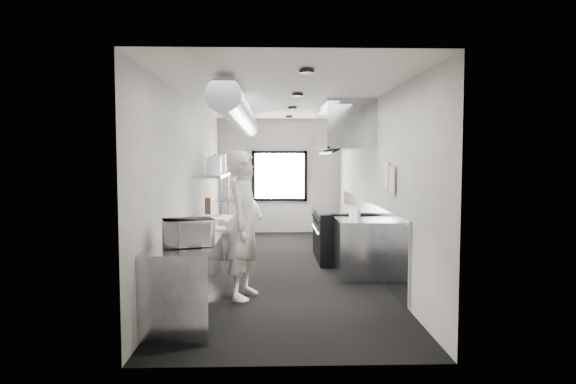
{
  "coord_description": "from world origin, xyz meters",
  "views": [
    {
      "loc": [
        -0.16,
        -8.36,
        1.87
      ],
      "look_at": [
        0.08,
        -0.2,
        1.3
      ],
      "focal_mm": 31.33,
      "sensor_mm": 36.0,
      "label": 1
    }
  ],
  "objects": [
    {
      "name": "ceiling",
      "position": [
        0.0,
        0.0,
        2.8
      ],
      "size": [
        3.0,
        8.0,
        0.01
      ],
      "primitive_type": "cube",
      "color": "silver",
      "rests_on": "wall_back"
    },
    {
      "name": "bottle_station",
      "position": [
        1.15,
        -0.7,
        0.45
      ],
      "size": [
        0.65,
        0.8,
        0.9
      ],
      "primitive_type": "cube",
      "color": "gray",
      "rests_on": "floor"
    },
    {
      "name": "far_work_table",
      "position": [
        -1.15,
        3.2,
        0.45
      ],
      "size": [
        0.7,
        1.2,
        0.9
      ],
      "primitive_type": "cube",
      "color": "gray",
      "rests_on": "floor"
    },
    {
      "name": "hvac_duct",
      "position": [
        -0.7,
        0.4,
        2.55
      ],
      "size": [
        0.4,
        6.4,
        0.4
      ],
      "primitive_type": "cylinder",
      "rotation": [
        1.57,
        0.0,
        0.0
      ],
      "color": "#989AA0",
      "rests_on": "ceiling"
    },
    {
      "name": "wall_left",
      "position": [
        -1.5,
        0.0,
        1.4
      ],
      "size": [
        0.02,
        8.0,
        2.8
      ],
      "primitive_type": "cube",
      "color": "#BAB6B0",
      "rests_on": "floor"
    },
    {
      "name": "microwave",
      "position": [
        -1.08,
        -2.92,
        1.05
      ],
      "size": [
        0.58,
        0.5,
        0.29
      ],
      "primitive_type": "imported",
      "rotation": [
        0.0,
        0.0,
        0.29
      ],
      "color": "silver",
      "rests_on": "prep_counter"
    },
    {
      "name": "pastry",
      "position": [
        -1.07,
        -1.39,
        0.96
      ],
      "size": [
        0.08,
        0.08,
        0.08
      ],
      "primitive_type": "sphere",
      "color": "tan",
      "rests_on": "small_plate"
    },
    {
      "name": "deli_tub_b",
      "position": [
        -1.35,
        -2.33,
        0.95
      ],
      "size": [
        0.17,
        0.17,
        0.09
      ],
      "primitive_type": "cylinder",
      "rotation": [
        0.0,
        0.0,
        -0.35
      ],
      "color": "#AFB5A7",
      "rests_on": "prep_counter"
    },
    {
      "name": "exhaust_hood",
      "position": [
        1.1,
        0.7,
        2.39
      ],
      "size": [
        0.81,
        2.2,
        0.88
      ],
      "color": "gray",
      "rests_on": "ceiling"
    },
    {
      "name": "squeeze_bottle_e",
      "position": [
        1.09,
        -0.41,
        0.99
      ],
      "size": [
        0.07,
        0.07,
        0.18
      ],
      "primitive_type": "cylinder",
      "rotation": [
        0.0,
        0.0,
        0.17
      ],
      "color": "white",
      "rests_on": "bottle_station"
    },
    {
      "name": "wall_right",
      "position": [
        1.5,
        0.0,
        1.4
      ],
      "size": [
        0.02,
        8.0,
        2.8
      ],
      "primitive_type": "cube",
      "color": "#BAB6B0",
      "rests_on": "floor"
    },
    {
      "name": "range",
      "position": [
        1.04,
        0.7,
        0.47
      ],
      "size": [
        0.88,
        1.6,
        0.94
      ],
      "color": "black",
      "rests_on": "floor"
    },
    {
      "name": "squeeze_bottle_b",
      "position": [
        1.09,
        -0.82,
        1.0
      ],
      "size": [
        0.09,
        0.09,
        0.2
      ],
      "primitive_type": "cylinder",
      "rotation": [
        0.0,
        0.0,
        0.37
      ],
      "color": "white",
      "rests_on": "bottle_station"
    },
    {
      "name": "wall_back",
      "position": [
        0.0,
        4.0,
        1.4
      ],
      "size": [
        3.0,
        0.02,
        2.8
      ],
      "primitive_type": "cube",
      "color": "#BAB6B0",
      "rests_on": "floor"
    },
    {
      "name": "newspaper",
      "position": [
        -0.96,
        -1.62,
        0.9
      ],
      "size": [
        0.37,
        0.43,
        0.01
      ],
      "primitive_type": "cube",
      "rotation": [
        0.0,
        0.0,
        0.16
      ],
      "color": "silver",
      "rests_on": "prep_counter"
    },
    {
      "name": "small_plate",
      "position": [
        -1.07,
        -1.39,
        0.91
      ],
      "size": [
        0.21,
        0.21,
        0.02
      ],
      "primitive_type": "cylinder",
      "rotation": [
        0.0,
        0.0,
        -0.16
      ],
      "color": "silver",
      "rests_on": "prep_counter"
    },
    {
      "name": "plate_stack_a",
      "position": [
        -1.17,
        0.25,
        1.71
      ],
      "size": [
        0.29,
        0.29,
        0.29
      ],
      "primitive_type": "cylinder",
      "rotation": [
        0.0,
        0.0,
        -0.23
      ],
      "color": "silver",
      "rests_on": "pass_shelf"
    },
    {
      "name": "cutting_board",
      "position": [
        -1.07,
        -0.42,
        0.91
      ],
      "size": [
        0.53,
        0.66,
        0.02
      ],
      "primitive_type": "cube",
      "rotation": [
        0.0,
        0.0,
        -0.12
      ],
      "color": "white",
      "rests_on": "prep_counter"
    },
    {
      "name": "plate_stack_b",
      "position": [
        -1.21,
        0.85,
        1.72
      ],
      "size": [
        0.3,
        0.3,
        0.31
      ],
      "primitive_type": "cylinder",
      "rotation": [
        0.0,
        0.0,
        -0.33
      ],
      "color": "silver",
      "rests_on": "pass_shelf"
    },
    {
      "name": "line_cook",
      "position": [
        -0.54,
        -1.77,
        0.97
      ],
      "size": [
        0.63,
        0.8,
        1.95
      ],
      "primitive_type": "imported",
      "rotation": [
        0.0,
        0.0,
        1.32
      ],
      "color": "silver",
      "rests_on": "floor"
    },
    {
      "name": "notice_sheet_b",
      "position": [
        1.47,
        -1.55,
        1.55
      ],
      "size": [
        0.02,
        0.28,
        0.38
      ],
      "primitive_type": "cube",
      "color": "silver",
      "rests_on": "wall_right"
    },
    {
      "name": "knife_block",
      "position": [
        -1.32,
        0.56,
        1.02
      ],
      "size": [
        0.12,
        0.23,
        0.24
      ],
      "primitive_type": "cube",
      "rotation": [
        0.0,
        0.0,
        0.09
      ],
      "color": "#4D331B",
      "rests_on": "prep_counter"
    },
    {
      "name": "plate_stack_c",
      "position": [
        -1.18,
        1.21,
        1.74
      ],
      "size": [
        0.31,
        0.31,
        0.35
      ],
      "primitive_type": "cylinder",
      "rotation": [
        0.0,
        0.0,
        0.34
      ],
      "color": "silver",
      "rests_on": "pass_shelf"
    },
    {
      "name": "prep_counter",
      "position": [
        -1.15,
        -0.5,
        0.45
      ],
      "size": [
        0.7,
        6.0,
        0.9
      ],
      "primitive_type": "cube",
      "color": "gray",
      "rests_on": "floor"
    },
    {
      "name": "pass_shelf",
      "position": [
        -1.19,
        1.0,
        1.54
      ],
      "size": [
        0.45,
        3.0,
        0.68
      ],
      "color": "gray",
      "rests_on": "prep_counter"
    },
    {
      "name": "wall_cladding",
      "position": [
        1.48,
        0.3,
        0.55
      ],
      "size": [
        0.03,
        5.5,
        1.1
      ],
      "primitive_type": "cube",
      "color": "gray",
      "rests_on": "wall_right"
    },
    {
      "name": "service_window",
      "position": [
        0.0,
        3.96,
        1.4
      ],
      "size": [
        1.36,
        0.05,
        1.25
      ],
      "color": "white",
      "rests_on": "wall_back"
    },
    {
      "name": "floor",
      "position": [
        0.0,
        0.0,
        0.0
      ],
      "size": [
        3.0,
        8.0,
        0.01
      ],
      "primitive_type": "cube",
      "color": "black",
      "rests_on": "ground"
    },
    {
      "name": "squeeze_bottle_c",
      "position": [
        1.13,
        -0.68,
        0.99
      ],
      "size": [
        0.07,
        0.07,
        0.17
      ],
      "primitive_type": "cylinder",
      "rotation": [
        0.0,
        0.0,
        -0.34
      ],
      "color": "white",
      "rests_on": "bottle_station"
    },
    {
      "name": "deli_tub_a",
      "position": [
        -1.32,
        -2.78,
        0.95
      ],
      "size": [
        0.19,
        0.19,
        0.1
      ],
      "primitive_type": "cylinder",
      "rotation": [
        0.0,
        0.0,
        -0.44
      ],
      "color": "#AFB5A7",
      "rests_on": "prep_counter"
    },
    {
      "name": "notice_sheet_a",
      "position": [
        1.47,
        -1.2,
        1.6
      ],
      "size": [
        0.02,
        0.28,
        0.38
      ],
      "primitive_type": "cube",
      "color": "silver",
      "rests_on": "wall_right"
    },
    {
      "name": "squeeze_bottle_d",
      "position": [
        1.07,
        -0.56,
        0.99
      ],
      "size": [
        0.06,
        0.06,
        0.18
      ],
      "primitive_type": "cylinder",
      "rotation": [
        0.0,
        0.0,
        -0.1
      ],
      "color": "white",
      "rests_on": "bottle_station"
    },
    {
      "name": "wall_front",
      "position": [
        0.0,
        -4.0,
        1.4
      ],
      "size": [
        3.0,
        0.02,
        2.8
      ],
      "primitive_type": "cube",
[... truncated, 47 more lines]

